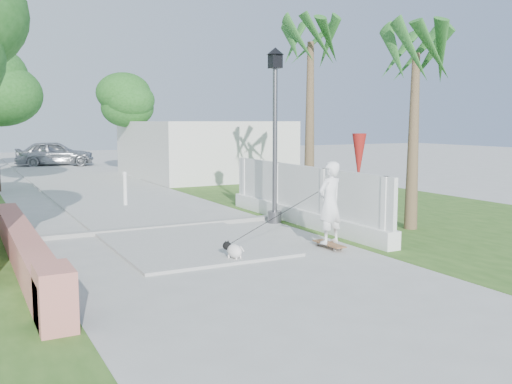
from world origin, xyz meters
TOP-DOWN VIEW (x-y plane):
  - ground at (0.00, 0.00)m, footprint 90.00×90.00m
  - path_strip at (0.00, 20.00)m, footprint 3.20×36.00m
  - curb at (0.00, 6.00)m, footprint 6.50×0.25m
  - grass_right at (7.00, 8.00)m, footprint 8.00×20.00m
  - pink_wall at (-3.30, 3.55)m, footprint 0.45×8.20m
  - lattice_fence at (3.40, 5.00)m, footprint 0.35×7.00m
  - building_right at (6.00, 18.00)m, footprint 6.00×8.00m
  - street_lamp at (2.90, 5.50)m, footprint 0.44×0.44m
  - bollard at (0.20, 10.00)m, footprint 0.14×0.14m
  - patio_umbrella at (4.80, 4.50)m, footprint 0.36×0.36m
  - tree_path_right at (3.22, 19.98)m, footprint 3.00×3.00m
  - palm_far at (4.60, 6.50)m, footprint 1.80×1.80m
  - palm_near at (5.40, 3.20)m, footprint 1.80×1.80m
  - skateboarder at (2.15, 2.38)m, footprint 2.55×0.92m
  - dog at (0.20, 2.32)m, footprint 0.38×0.52m
  - parked_car at (0.75, 27.70)m, footprint 4.54×2.27m

SIDE VIEW (x-z plane):
  - ground at x=0.00m, z-range 0.00..0.00m
  - grass_right at x=7.00m, z-range 0.00..0.01m
  - path_strip at x=0.00m, z-range 0.00..0.06m
  - curb at x=0.00m, z-range 0.00..0.10m
  - dog at x=0.20m, z-range 0.02..0.39m
  - pink_wall at x=-3.30m, z-range -0.09..0.71m
  - lattice_fence at x=3.40m, z-range -0.21..1.29m
  - bollard at x=0.20m, z-range 0.04..1.13m
  - parked_car at x=0.75m, z-range 0.00..1.48m
  - skateboarder at x=2.15m, z-range 0.00..1.80m
  - building_right at x=6.00m, z-range 0.00..2.60m
  - patio_umbrella at x=4.80m, z-range 0.54..2.84m
  - street_lamp at x=2.90m, z-range 0.21..4.65m
  - tree_path_right at x=3.22m, z-range 1.10..5.89m
  - palm_near at x=5.40m, z-range 1.60..6.30m
  - palm_far at x=4.60m, z-range 1.83..7.13m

